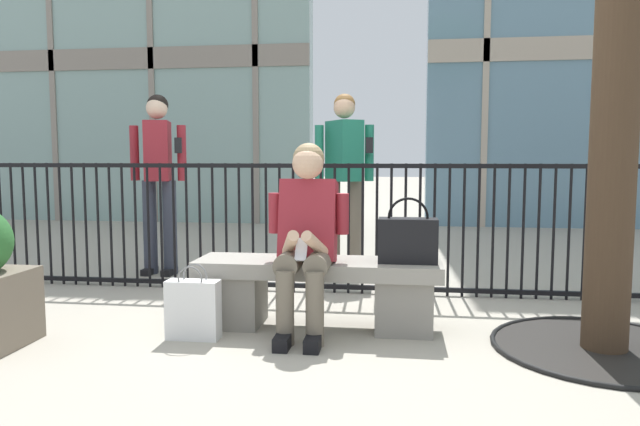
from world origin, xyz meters
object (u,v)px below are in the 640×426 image
at_px(handbag_on_bench, 408,239).
at_px(bystander_at_railing, 159,170).
at_px(stone_bench, 318,287).
at_px(bystander_further_back, 344,170).
at_px(seated_person_with_phone, 306,232).
at_px(shopping_bag, 193,309).

distance_m(handbag_on_bench, bystander_at_railing, 2.83).
relative_size(stone_bench, bystander_further_back, 0.94).
height_order(handbag_on_bench, bystander_at_railing, bystander_at_railing).
relative_size(handbag_on_bench, bystander_at_railing, 0.24).
relative_size(handbag_on_bench, bystander_further_back, 0.24).
bearing_deg(bystander_at_railing, handbag_on_bench, -33.85).
bearing_deg(handbag_on_bench, bystander_at_railing, 146.15).
height_order(seated_person_with_phone, handbag_on_bench, seated_person_with_phone).
bearing_deg(stone_bench, bystander_at_railing, 138.40).
bearing_deg(shopping_bag, bystander_further_back, 70.27).
relative_size(seated_person_with_phone, shopping_bag, 2.61).
distance_m(seated_person_with_phone, shopping_bag, 0.84).
xyz_separation_m(bystander_at_railing, bystander_further_back, (1.76, 0.17, 0.00)).
distance_m(stone_bench, handbag_on_bench, 0.67).
distance_m(seated_person_with_phone, bystander_further_back, 1.88).
bearing_deg(stone_bench, handbag_on_bench, -0.99).
height_order(seated_person_with_phone, shopping_bag, seated_person_with_phone).
bearing_deg(seated_person_with_phone, stone_bench, 66.38).
xyz_separation_m(seated_person_with_phone, shopping_bag, (-0.67, -0.22, -0.46)).
height_order(handbag_on_bench, bystander_further_back, bystander_further_back).
bearing_deg(shopping_bag, bystander_at_railing, 118.20).
bearing_deg(bystander_further_back, handbag_on_bench, -71.70).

